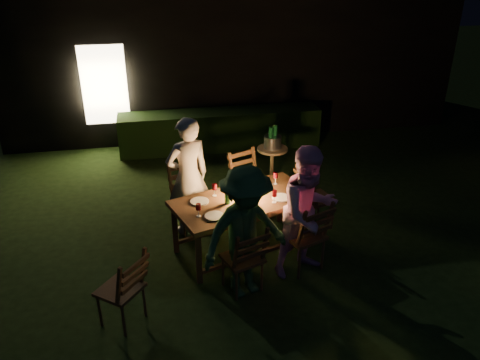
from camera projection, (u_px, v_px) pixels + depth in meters
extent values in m
plane|color=black|center=(295.00, 238.00, 6.84)|extent=(40.00, 40.00, 0.00)
cube|color=black|center=(224.00, 50.00, 11.62)|extent=(10.00, 4.00, 3.20)
cube|color=#FFE5B2|center=(104.00, 85.00, 9.49)|extent=(0.90, 0.06, 1.60)
cube|color=black|center=(221.00, 130.00, 9.89)|extent=(4.20, 0.70, 0.80)
cube|color=#54361C|center=(244.00, 201.00, 6.27)|extent=(2.08, 1.48, 0.06)
cube|color=#54361C|center=(199.00, 259.00, 5.76)|extent=(0.07, 0.07, 0.69)
cube|color=#54361C|center=(175.00, 230.00, 6.37)|extent=(0.07, 0.07, 0.69)
cube|color=#54361C|center=(311.00, 224.00, 6.52)|extent=(0.07, 0.07, 0.69)
cube|color=#54361C|center=(280.00, 201.00, 7.13)|extent=(0.07, 0.07, 0.69)
cube|color=#54361C|center=(242.00, 258.00, 5.62)|extent=(0.54, 0.53, 0.04)
cube|color=#54361C|center=(251.00, 247.00, 5.35)|extent=(0.46, 0.28, 0.51)
cube|color=#54361C|center=(303.00, 235.00, 5.99)|extent=(0.61, 0.59, 0.04)
cube|color=#54361C|center=(315.00, 222.00, 5.71)|extent=(0.50, 0.32, 0.56)
cube|color=#54361C|center=(191.00, 203.00, 6.77)|extent=(0.59, 0.58, 0.04)
cube|color=#54361C|center=(185.00, 179.00, 6.80)|extent=(0.50, 0.30, 0.56)
cube|color=#54361C|center=(251.00, 188.00, 7.22)|extent=(0.61, 0.60, 0.04)
cube|color=#54361C|center=(243.00, 165.00, 7.24)|extent=(0.50, 0.33, 0.56)
cube|color=#54361C|center=(317.00, 199.00, 6.94)|extent=(0.53, 0.55, 0.04)
cube|color=#54361C|center=(307.00, 184.00, 6.74)|extent=(0.26, 0.48, 0.53)
cube|color=#54361C|center=(120.00, 289.00, 5.09)|extent=(0.59, 0.60, 0.04)
cube|color=#54361C|center=(131.00, 274.00, 4.90)|extent=(0.38, 0.43, 0.51)
imported|color=beige|center=(188.00, 177.00, 6.66)|extent=(0.74, 0.60, 1.77)
imported|color=#E8A0D4|center=(308.00, 212.00, 5.77)|extent=(1.00, 0.88, 1.73)
imported|color=#2B562E|center=(245.00, 233.00, 5.39)|extent=(1.22, 0.93, 1.67)
cube|color=white|center=(245.00, 196.00, 6.31)|extent=(0.15, 0.15, 0.03)
cube|color=white|center=(245.00, 174.00, 6.17)|extent=(0.16, 0.16, 0.03)
cylinder|color=#FF9E3F|center=(245.00, 188.00, 6.26)|extent=(0.09, 0.09, 0.18)
cylinder|color=white|center=(200.00, 201.00, 6.18)|extent=(0.25, 0.25, 0.01)
cylinder|color=white|center=(214.00, 216.00, 5.84)|extent=(0.25, 0.25, 0.01)
cylinder|color=white|center=(264.00, 185.00, 6.62)|extent=(0.25, 0.25, 0.01)
cylinder|color=white|center=(281.00, 198.00, 6.28)|extent=(0.25, 0.25, 0.01)
cylinder|color=#0F471E|center=(227.00, 194.00, 6.08)|extent=(0.07, 0.07, 0.28)
cube|color=red|center=(246.00, 212.00, 5.94)|extent=(0.18, 0.14, 0.01)
cube|color=red|center=(291.00, 198.00, 6.26)|extent=(0.18, 0.14, 0.01)
cube|color=black|center=(212.00, 220.00, 5.74)|extent=(0.14, 0.07, 0.01)
cylinder|color=olive|center=(272.00, 149.00, 8.10)|extent=(0.53, 0.53, 0.04)
cylinder|color=olive|center=(272.00, 167.00, 8.25)|extent=(0.06, 0.06, 0.70)
cylinder|color=#A5A8AD|center=(273.00, 142.00, 8.04)|extent=(0.30, 0.30, 0.22)
cylinder|color=#0F471E|center=(270.00, 140.00, 7.97)|extent=(0.07, 0.07, 0.32)
cylinder|color=#0F471E|center=(275.00, 138.00, 8.06)|extent=(0.07, 0.07, 0.32)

